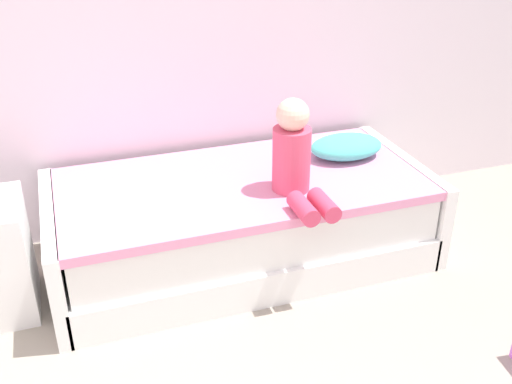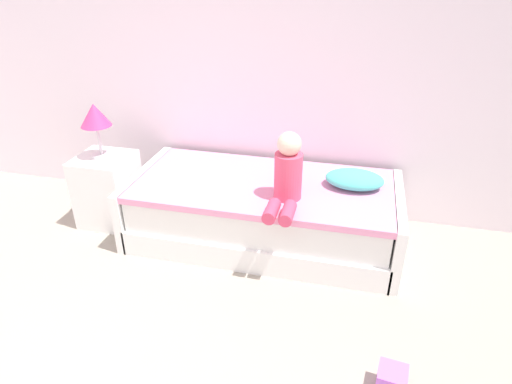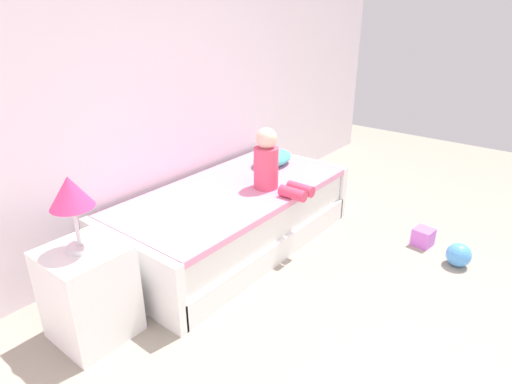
{
  "view_description": "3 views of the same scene",
  "coord_description": "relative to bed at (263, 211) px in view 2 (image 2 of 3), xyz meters",
  "views": [
    {
      "loc": [
        -0.52,
        -0.8,
        1.96
      ],
      "look_at": [
        0.36,
        1.75,
        0.55
      ],
      "focal_mm": 41.89,
      "sensor_mm": 36.0,
      "label": 1
    },
    {
      "loc": [
        1.02,
        -0.98,
        2.05
      ],
      "look_at": [
        0.36,
        1.75,
        0.55
      ],
      "focal_mm": 30.92,
      "sensor_mm": 36.0,
      "label": 2
    },
    {
      "loc": [
        -2.02,
        -0.14,
        1.88
      ],
      "look_at": [
        0.36,
        1.75,
        0.55
      ],
      "focal_mm": 30.17,
      "sensor_mm": 36.0,
      "label": 3
    }
  ],
  "objects": [
    {
      "name": "wall_rear",
      "position": [
        -0.36,
        0.6,
        1.2
      ],
      "size": [
        7.2,
        0.1,
        2.9
      ],
      "primitive_type": "cube",
      "color": "white",
      "rests_on": "ground"
    },
    {
      "name": "pillow",
      "position": [
        0.68,
        0.1,
        0.32
      ],
      "size": [
        0.44,
        0.3,
        0.13
      ],
      "primitive_type": "ellipsoid",
      "color": "#4CCCBC",
      "rests_on": "bed"
    },
    {
      "name": "child_figure",
      "position": [
        0.22,
        -0.23,
        0.46
      ],
      "size": [
        0.2,
        0.51,
        0.5
      ],
      "color": "#E04C6B",
      "rests_on": "bed"
    },
    {
      "name": "bed",
      "position": [
        0.0,
        0.0,
        0.0
      ],
      "size": [
        2.11,
        1.0,
        0.5
      ],
      "color": "white",
      "rests_on": "ground"
    },
    {
      "name": "toy_block",
      "position": [
        0.99,
        -1.27,
        -0.17
      ],
      "size": [
        0.17,
        0.17,
        0.15
      ],
      "primitive_type": "cube",
      "rotation": [
        0.0,
        0.0,
        1.44
      ],
      "color": "#CC66D8",
      "rests_on": "ground"
    },
    {
      "name": "table_lamp",
      "position": [
        -1.35,
        -0.05,
        0.69
      ],
      "size": [
        0.24,
        0.24,
        0.45
      ],
      "color": "silver",
      "rests_on": "nightstand"
    },
    {
      "name": "nightstand",
      "position": [
        -1.35,
        -0.05,
        0.05
      ],
      "size": [
        0.44,
        0.44,
        0.6
      ],
      "primitive_type": "cube",
      "color": "white",
      "rests_on": "ground"
    }
  ]
}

